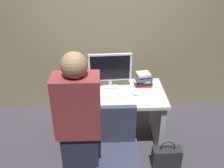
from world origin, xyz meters
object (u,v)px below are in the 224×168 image
office_chair (117,154)px  cup_by_monitor (77,84)px  cup_near_keyboard (80,93)px  book_stack (143,80)px  person_at_desk (79,133)px  monitor (110,69)px  handbag (166,157)px  desk (112,108)px  mouse (135,93)px  keyboard (110,94)px

office_chair → cup_by_monitor: office_chair is taller
cup_near_keyboard → book_stack: 0.84m
person_at_desk → monitor: bearing=72.7°
office_chair → handbag: 0.71m
person_at_desk → cup_near_keyboard: bearing=93.9°
cup_by_monitor → handbag: (1.07, -0.67, -0.65)m
desk → person_at_desk: size_ratio=0.81×
monitor → cup_near_keyboard: size_ratio=6.26×
mouse → person_at_desk: bearing=-126.9°
office_chair → cup_near_keyboard: bearing=122.0°
mouse → book_stack: book_stack is taller
person_at_desk → book_stack: bearing=54.3°
book_stack → cup_by_monitor: bearing=-179.1°
person_at_desk → cup_by_monitor: size_ratio=17.94×
handbag → office_chair: bearing=-159.4°
office_chair → mouse: (0.26, 0.69, 0.33)m
office_chair → keyboard: bearing=94.6°
monitor → book_stack: 0.46m
person_at_desk → desk: bearing=69.1°
desk → book_stack: bearing=21.8°
person_at_desk → book_stack: 1.29m
keyboard → book_stack: (0.44, 0.23, 0.07)m
monitor → book_stack: bearing=1.8°
monitor → person_at_desk: bearing=-107.3°
mouse → cup_by_monitor: (-0.72, 0.21, 0.03)m
cup_by_monitor → cup_near_keyboard: bearing=-78.9°
desk → office_chair: bearing=-87.9°
person_at_desk → book_stack: person_at_desk is taller
office_chair → keyboard: 0.76m
monitor → handbag: monitor is taller
office_chair → cup_near_keyboard: 0.87m
monitor → cup_by_monitor: bearing=179.9°
cup_by_monitor → person_at_desk: bearing=-84.5°
cup_by_monitor → monitor: bearing=-0.1°
monitor → book_stack: size_ratio=2.33×
monitor → office_chair: bearing=-87.3°
mouse → cup_near_keyboard: size_ratio=1.16×
desk → cup_near_keyboard: (-0.39, -0.08, 0.28)m
keyboard → mouse: size_ratio=4.30×
office_chair → monitor: size_ratio=1.74×
office_chair → book_stack: (0.39, 0.91, 0.39)m
monitor → keyboard: 0.33m
cup_by_monitor → desk: bearing=-19.3°
mouse → cup_by_monitor: 0.75m
person_at_desk → keyboard: bearing=69.4°
office_chair → handbag: office_chair is taller
desk → keyboard: 0.25m
monitor → cup_by_monitor: (-0.42, 0.00, -0.21)m
desk → keyboard: (-0.03, -0.06, 0.25)m
person_at_desk → book_stack: (0.75, 1.05, -0.02)m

